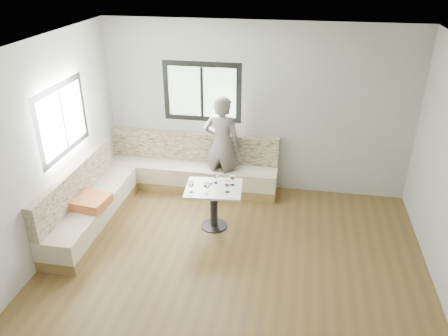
{
  "coord_description": "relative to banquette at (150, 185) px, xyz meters",
  "views": [
    {
      "loc": [
        0.67,
        -4.24,
        3.72
      ],
      "look_at": [
        -0.31,
        1.23,
        0.94
      ],
      "focal_mm": 35.0,
      "sensor_mm": 36.0,
      "label": 1
    }
  ],
  "objects": [
    {
      "name": "wine_glass_b",
      "position": [
        1.09,
        -0.67,
        0.46
      ],
      "size": [
        0.08,
        0.08,
        0.18
      ],
      "color": "white",
      "rests_on": "table"
    },
    {
      "name": "wine_glass_c",
      "position": [
        1.37,
        -0.58,
        0.46
      ],
      "size": [
        0.08,
        0.08,
        0.18
      ],
      "color": "white",
      "rests_on": "table"
    },
    {
      "name": "olive_ramekin",
      "position": [
        1.06,
        -0.38,
        0.35
      ],
      "size": [
        0.09,
        0.09,
        0.03
      ],
      "color": "white",
      "rests_on": "table"
    },
    {
      "name": "banquette",
      "position": [
        0.0,
        0.0,
        0.0
      ],
      "size": [
        2.9,
        2.8,
        0.95
      ],
      "color": "olive",
      "rests_on": "ground"
    },
    {
      "name": "wine_glass_d",
      "position": [
        1.15,
        -0.35,
        0.46
      ],
      "size": [
        0.08,
        0.08,
        0.18
      ],
      "color": "white",
      "rests_on": "table"
    },
    {
      "name": "table",
      "position": [
        1.15,
        -0.49,
        0.16
      ],
      "size": [
        0.86,
        0.7,
        0.66
      ],
      "rotation": [
        0.0,
        0.0,
        0.09
      ],
      "color": "black",
      "rests_on": "ground"
    },
    {
      "name": "person",
      "position": [
        1.08,
        0.57,
        0.52
      ],
      "size": [
        0.69,
        0.52,
        1.71
      ],
      "primitive_type": "imported",
      "rotation": [
        0.0,
        0.0,
        2.95
      ],
      "color": "#66625E",
      "rests_on": "ground"
    },
    {
      "name": "wine_glass_e",
      "position": [
        1.4,
        -0.37,
        0.46
      ],
      "size": [
        0.08,
        0.08,
        0.18
      ],
      "color": "white",
      "rests_on": "table"
    },
    {
      "name": "room",
      "position": [
        1.51,
        -1.54,
        1.08
      ],
      "size": [
        5.01,
        5.01,
        2.81
      ],
      "color": "brown",
      "rests_on": "ground"
    },
    {
      "name": "wine_glass_a",
      "position": [
        0.87,
        -0.68,
        0.46
      ],
      "size": [
        0.08,
        0.08,
        0.18
      ],
      "color": "white",
      "rests_on": "table"
    }
  ]
}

